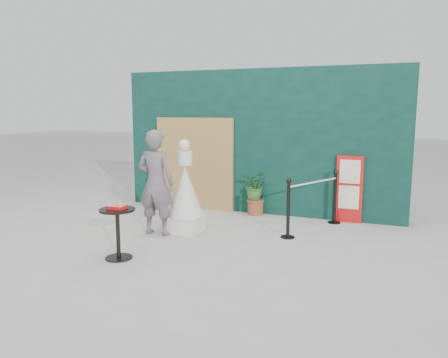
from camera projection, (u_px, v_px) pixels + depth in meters
ground at (194, 257)px, 6.51m from camera, size 60.00×60.00×0.00m
back_wall at (259, 142)px, 9.16m from camera, size 6.00×0.30×3.00m
bamboo_fence at (194, 164)px, 9.56m from camera, size 1.80×0.08×2.00m
woman at (156, 183)px, 7.55m from camera, size 0.69×0.47×1.84m
menu_board at (349, 189)px, 8.41m from camera, size 0.50×0.07×1.30m
statue at (185, 195)px, 7.75m from camera, size 0.65×0.65×1.66m
cafe_table at (118, 226)px, 6.37m from camera, size 0.52×0.52×0.75m
food_basket at (117, 206)px, 6.32m from camera, size 0.26×0.19×0.11m
planter at (255, 190)px, 9.06m from camera, size 0.54×0.47×0.91m
stanchion_barrier at (313, 203)px, 7.89m from camera, size 0.84×1.54×1.03m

